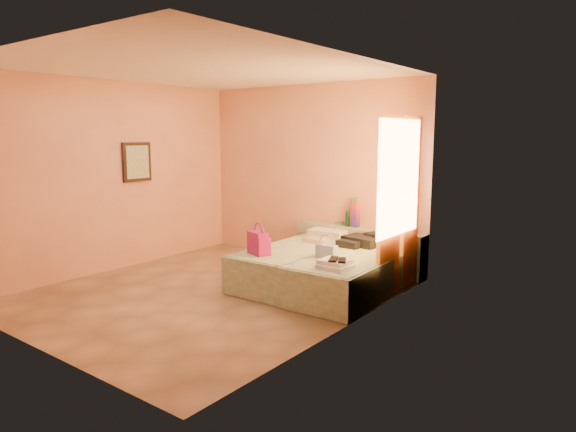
% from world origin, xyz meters
% --- Properties ---
extents(ground, '(4.50, 4.50, 0.00)m').
position_xyz_m(ground, '(0.00, 0.00, 0.00)').
color(ground, tan).
rests_on(ground, ground).
extents(room_walls, '(4.02, 4.51, 2.81)m').
position_xyz_m(room_walls, '(0.21, 0.57, 1.79)').
color(room_walls, '#F1B180').
rests_on(room_walls, ground).
extents(headboard_ledge, '(2.05, 0.30, 0.65)m').
position_xyz_m(headboard_ledge, '(0.98, 2.10, 0.33)').
color(headboard_ledge, '#A5AE8E').
rests_on(headboard_ledge, ground).
extents(bed_left, '(0.96, 2.03, 0.50)m').
position_xyz_m(bed_left, '(0.60, 1.05, 0.25)').
color(bed_left, beige).
rests_on(bed_left, ground).
extents(bed_right, '(0.96, 2.03, 0.50)m').
position_xyz_m(bed_right, '(1.50, 1.05, 0.25)').
color(bed_right, beige).
rests_on(bed_right, ground).
extents(water_bottle, '(0.08, 0.08, 0.23)m').
position_xyz_m(water_bottle, '(0.78, 2.09, 0.76)').
color(water_bottle, '#153C25').
rests_on(water_bottle, headboard_ledge).
extents(rainbow_box, '(0.11, 0.11, 0.45)m').
position_xyz_m(rainbow_box, '(0.89, 2.14, 0.87)').
color(rainbow_box, '#B5166A').
rests_on(rainbow_box, headboard_ledge).
extents(small_dish, '(0.17, 0.17, 0.03)m').
position_xyz_m(small_dish, '(0.59, 2.16, 0.67)').
color(small_dish, '#509469').
rests_on(small_dish, headboard_ledge).
extents(green_book, '(0.21, 0.18, 0.03)m').
position_xyz_m(green_book, '(1.38, 2.04, 0.67)').
color(green_book, '#2A4F2E').
rests_on(green_book, headboard_ledge).
extents(flower_vase, '(0.26, 0.26, 0.27)m').
position_xyz_m(flower_vase, '(1.72, 2.04, 0.79)').
color(flower_vase, silver).
rests_on(flower_vase, headboard_ledge).
extents(magenta_handbag, '(0.36, 0.27, 0.29)m').
position_xyz_m(magenta_handbag, '(0.48, 0.39, 0.65)').
color(magenta_handbag, '#B5166A').
rests_on(magenta_handbag, bed_left).
extents(khaki_garment, '(0.37, 0.31, 0.06)m').
position_xyz_m(khaki_garment, '(0.66, 1.48, 0.53)').
color(khaki_garment, tan).
rests_on(khaki_garment, bed_left).
extents(clothes_pile, '(0.63, 0.63, 0.16)m').
position_xyz_m(clothes_pile, '(1.33, 1.66, 0.58)').
color(clothes_pile, black).
rests_on(clothes_pile, bed_right).
extents(blue_handbag, '(0.27, 0.12, 0.17)m').
position_xyz_m(blue_handbag, '(1.29, 0.73, 0.59)').
color(blue_handbag, '#3D5C94').
rests_on(blue_handbag, bed_right).
extents(towel_stack, '(0.37, 0.32, 0.10)m').
position_xyz_m(towel_stack, '(1.64, 0.36, 0.55)').
color(towel_stack, white).
rests_on(towel_stack, bed_right).
extents(sandal_pair, '(0.24, 0.27, 0.02)m').
position_xyz_m(sandal_pair, '(1.67, 0.36, 0.61)').
color(sandal_pair, black).
rests_on(sandal_pair, towel_stack).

